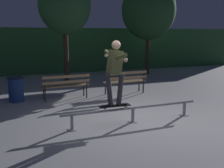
# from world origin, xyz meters

# --- Properties ---
(ground_plane) EXTENTS (90.00, 90.00, 0.00)m
(ground_plane) POSITION_xyz_m (0.00, 0.00, 0.00)
(ground_plane) COLOR #99999E
(hedge_backdrop) EXTENTS (24.00, 1.20, 2.52)m
(hedge_backdrop) POSITION_xyz_m (0.00, 9.63, 1.26)
(hedge_backdrop) COLOR #2D5B33
(hedge_backdrop) RESTS_ON ground
(grind_rail) EXTENTS (3.66, 0.18, 0.39)m
(grind_rail) POSITION_xyz_m (-0.00, -0.04, 0.30)
(grind_rail) COLOR #9E9EA3
(grind_rail) RESTS_ON ground
(skateboard) EXTENTS (0.79, 0.23, 0.09)m
(skateboard) POSITION_xyz_m (-0.49, -0.04, 0.47)
(skateboard) COLOR black
(skateboard) RESTS_ON grind_rail
(skateboarder) EXTENTS (0.62, 1.41, 1.56)m
(skateboarder) POSITION_xyz_m (-0.49, -0.04, 1.40)
(skateboarder) COLOR black
(skateboarder) RESTS_ON skateboard
(park_bench_leftmost) EXTENTS (1.62, 0.48, 0.88)m
(park_bench_leftmost) POSITION_xyz_m (-1.06, 2.92, 0.54)
(park_bench_leftmost) COLOR #282623
(park_bench_leftmost) RESTS_ON ground
(park_bench_left_center) EXTENTS (1.62, 0.48, 0.88)m
(park_bench_left_center) POSITION_xyz_m (1.14, 2.92, 0.54)
(park_bench_left_center) COLOR #282623
(park_bench_left_center) RESTS_ON ground
(tree_behind_benches) EXTENTS (2.30, 2.30, 4.69)m
(tree_behind_benches) POSITION_xyz_m (-0.31, 6.27, 3.40)
(tree_behind_benches) COLOR #3D2D23
(tree_behind_benches) RESTS_ON ground
(tree_far_right) EXTENTS (2.88, 2.88, 5.03)m
(tree_far_right) POSITION_xyz_m (4.39, 7.16, 3.44)
(tree_far_right) COLOR #3D2D23
(tree_far_right) RESTS_ON ground
(trash_can) EXTENTS (0.52, 0.52, 0.80)m
(trash_can) POSITION_xyz_m (-2.63, 3.24, 0.41)
(trash_can) COLOR navy
(trash_can) RESTS_ON ground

